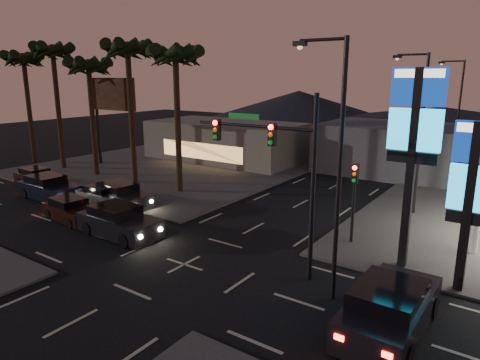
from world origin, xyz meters
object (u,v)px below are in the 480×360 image
Objects in this scene: car_lane_a_rear at (49,188)px; car_lane_b_rear at (36,177)px; pylon_sign_short at (472,182)px; car_lane_b_mid at (121,196)px; car_lane_b_front at (104,196)px; car_lane_a_front at (119,222)px; suv_station at (389,309)px; car_lane_a_mid at (71,210)px; pylon_sign_tall at (415,130)px; traffic_signal_mast at (277,157)px.

car_lane_a_rear is 1.22× the size of car_lane_b_rear.
pylon_sign_short is 1.39× the size of car_lane_b_mid.
car_lane_b_mid is (1.16, 0.47, 0.11)m from car_lane_b_front.
car_lane_a_front is 1.04× the size of car_lane_b_mid.
car_lane_b_mid is 0.92× the size of suv_station.
pylon_sign_short is 17.42m from car_lane_a_front.
car_lane_b_rear is (-10.01, 3.65, 0.00)m from car_lane_a_mid.
pylon_sign_tall is 15.86m from car_lane_a_front.
car_lane_a_mid is at bearing -19.48° from car_lane_a_rear.
car_lane_a_front is at bearing -0.56° from car_lane_a_mid.
car_lane_b_rear is (-31.10, 0.00, -4.01)m from pylon_sign_short.
pylon_sign_short is 6.08m from suv_station.
car_lane_a_front is at bearing -14.25° from car_lane_b_rear.
suv_station is (29.56, -4.48, 0.19)m from car_lane_b_rear.
car_lane_a_rear is 1.04× the size of car_lane_b_mid.
car_lane_b_rear is (-28.60, -1.00, -5.75)m from pylon_sign_tall.
car_lane_a_rear is at bearing -163.65° from car_lane_b_mid.
car_lane_b_mid is at bearing 21.97° from car_lane_b_front.
pylon_sign_short reaches higher than car_lane_b_rear.
car_lane_a_mid is (-21.09, -3.64, -4.01)m from pylon_sign_short.
pylon_sign_tall reaches higher than car_lane_a_front.
pylon_sign_short is 1.67× the size of car_lane_b_front.
pylon_sign_short is 31.36m from car_lane_b_rear.
car_lane_a_front reaches higher than car_lane_a_mid.
car_lane_a_mid and car_lane_b_rear have the same top height.
pylon_sign_short reaches higher than car_lane_b_front.
car_lane_b_rear reaches higher than car_lane_b_front.
car_lane_a_front is 1.24× the size of car_lane_b_front.
traffic_signal_mast is 10.41m from car_lane_a_front.
car_lane_a_rear is (-19.34, 0.81, -4.44)m from traffic_signal_mast.
car_lane_a_front reaches higher than car_lane_b_front.
car_lane_a_mid is 1.04× the size of car_lane_b_front.
car_lane_b_front is at bearing -158.03° from car_lane_b_mid.
pylon_sign_tall is 1.65× the size of suv_station.
car_lane_a_rear is (-24.08, -2.70, -5.61)m from pylon_sign_tall.
suv_station is (15.04, -0.79, 0.06)m from car_lane_a_front.
pylon_sign_short is at bearing 9.81° from car_lane_a_mid.
car_lane_b_mid is (-18.29, -1.00, -5.65)m from pylon_sign_tall.
car_lane_b_mid is (5.79, 1.70, -0.05)m from car_lane_a_rear.
suv_station is (-1.54, -4.47, -3.82)m from pylon_sign_short.
car_lane_b_front is (-5.37, 3.22, -0.15)m from car_lane_a_front.
car_lane_a_mid is 3.29m from car_lane_b_front.
traffic_signal_mast is 1.59× the size of car_lane_b_mid.
car_lane_b_mid is (0.30, 3.64, 0.10)m from car_lane_a_mid.
car_lane_a_mid is at bearing 179.44° from car_lane_a_front.
traffic_signal_mast is 1.47× the size of suv_station.
car_lane_a_rear reaches higher than car_lane_b_rear.
car_lane_a_front is at bearing -11.23° from car_lane_a_rear.
car_lane_b_front is 9.17m from car_lane_b_rear.
car_lane_a_rear is (-10.00, 1.99, 0.01)m from car_lane_a_front.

